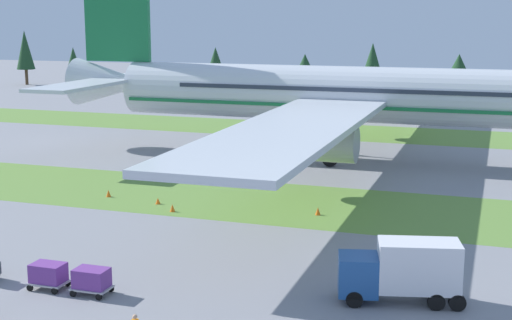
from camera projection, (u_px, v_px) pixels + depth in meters
grass_strip_near at (216, 197)px, 66.07m from camera, size 320.00×14.27×0.01m
grass_strip_far at (323, 131)px, 103.77m from camera, size 320.00×14.27×0.01m
airliner at (357, 94)px, 80.80m from camera, size 69.67×84.99×20.76m
cargo_dolly_lead at (48, 274)px, 43.80m from camera, size 2.21×1.51×1.55m
cargo_dolly_second at (92, 279)px, 42.91m from camera, size 2.21×1.51×1.55m
catering_truck at (402, 269)px, 41.53m from camera, size 7.30×3.87×3.58m
ground_crew_loader at (366, 280)px, 42.78m from camera, size 0.45×0.39×1.74m
taxiway_marker_0 at (158, 201)px, 63.61m from camera, size 0.44×0.44×0.55m
taxiway_marker_1 at (318, 211)px, 60.12m from camera, size 0.44×0.44×0.63m
taxiway_marker_2 at (172, 208)px, 61.14m from camera, size 0.44×0.44×0.61m
taxiway_marker_3 at (108, 193)px, 66.10m from camera, size 0.44×0.44×0.64m
distant_tree_line at (397, 66)px, 142.46m from camera, size 168.26×9.88×12.45m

